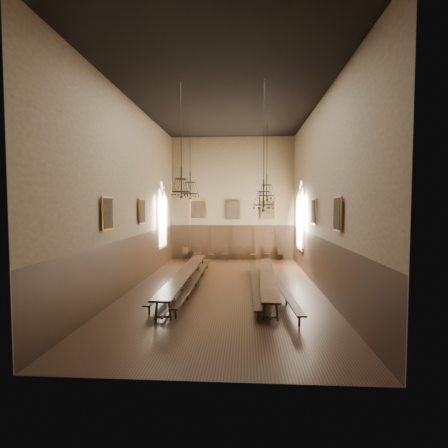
# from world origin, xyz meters

# --- Properties ---
(floor) EXTENTS (9.00, 18.00, 0.02)m
(floor) POSITION_xyz_m (0.00, 0.00, -0.01)
(floor) COLOR black
(floor) RESTS_ON ground
(ceiling) EXTENTS (9.00, 18.00, 0.02)m
(ceiling) POSITION_xyz_m (0.00, 0.00, 9.01)
(ceiling) COLOR black
(ceiling) RESTS_ON ground
(wall_back) EXTENTS (9.00, 0.02, 9.00)m
(wall_back) POSITION_xyz_m (0.00, 9.01, 4.50)
(wall_back) COLOR #7B684B
(wall_back) RESTS_ON ground
(wall_front) EXTENTS (9.00, 0.02, 9.00)m
(wall_front) POSITION_xyz_m (0.00, -9.01, 4.50)
(wall_front) COLOR #7B684B
(wall_front) RESTS_ON ground
(wall_left) EXTENTS (0.02, 18.00, 9.00)m
(wall_left) POSITION_xyz_m (-4.51, 0.00, 4.50)
(wall_left) COLOR #7B684B
(wall_left) RESTS_ON ground
(wall_right) EXTENTS (0.02, 18.00, 9.00)m
(wall_right) POSITION_xyz_m (4.51, 0.00, 4.50)
(wall_right) COLOR #7B684B
(wall_right) RESTS_ON ground
(wainscot_panelling) EXTENTS (9.00, 18.00, 2.50)m
(wainscot_panelling) POSITION_xyz_m (0.00, 0.00, 1.25)
(wainscot_panelling) COLOR black
(wainscot_panelling) RESTS_ON floor
(table_left) EXTENTS (0.77, 10.67, 0.83)m
(table_left) POSITION_xyz_m (-1.91, -0.07, 0.42)
(table_left) COLOR black
(table_left) RESTS_ON floor
(table_right) EXTENTS (1.06, 9.85, 0.77)m
(table_right) POSITION_xyz_m (2.01, -0.25, 0.38)
(table_right) COLOR black
(table_right) RESTS_ON floor
(bench_left_outer) EXTENTS (0.46, 9.80, 0.44)m
(bench_left_outer) POSITION_xyz_m (-2.48, 0.22, 0.28)
(bench_left_outer) COLOR black
(bench_left_outer) RESTS_ON floor
(bench_left_inner) EXTENTS (0.36, 10.55, 0.47)m
(bench_left_inner) POSITION_xyz_m (-1.47, 0.19, 0.30)
(bench_left_inner) COLOR black
(bench_left_inner) RESTS_ON floor
(bench_right_inner) EXTENTS (0.30, 10.06, 0.45)m
(bench_right_inner) POSITION_xyz_m (1.41, -0.06, 0.29)
(bench_right_inner) COLOR black
(bench_right_inner) RESTS_ON floor
(bench_right_outer) EXTENTS (0.95, 10.74, 0.48)m
(bench_right_outer) POSITION_xyz_m (2.47, -0.26, 0.31)
(bench_right_outer) COLOR black
(bench_right_outer) RESTS_ON floor
(chair_0) EXTENTS (0.50, 0.50, 0.91)m
(chair_0) POSITION_xyz_m (-3.43, 8.53, 0.28)
(chair_0) COLOR black
(chair_0) RESTS_ON floor
(chair_1) EXTENTS (0.48, 0.48, 1.03)m
(chair_1) POSITION_xyz_m (-2.57, 8.59, 0.31)
(chair_1) COLOR black
(chair_1) RESTS_ON floor
(chair_2) EXTENTS (0.41, 0.41, 0.86)m
(chair_2) POSITION_xyz_m (-1.54, 8.55, 0.26)
(chair_2) COLOR black
(chair_2) RESTS_ON floor
(chair_3) EXTENTS (0.51, 0.51, 0.98)m
(chair_3) POSITION_xyz_m (-0.55, 8.60, 0.30)
(chair_3) COLOR black
(chair_3) RESTS_ON floor
(chair_4) EXTENTS (0.50, 0.50, 1.02)m
(chair_4) POSITION_xyz_m (0.53, 8.61, 0.31)
(chair_4) COLOR black
(chair_4) RESTS_ON floor
(chair_5) EXTENTS (0.50, 0.50, 0.94)m
(chair_5) POSITION_xyz_m (1.48, 8.51, 0.28)
(chair_5) COLOR black
(chair_5) RESTS_ON floor
(chair_6) EXTENTS (0.48, 0.48, 1.02)m
(chair_6) POSITION_xyz_m (2.51, 8.58, 0.31)
(chair_6) COLOR black
(chair_6) RESTS_ON floor
(chair_7) EXTENTS (0.51, 0.51, 1.01)m
(chair_7) POSITION_xyz_m (3.54, 8.58, 0.31)
(chair_7) COLOR black
(chair_7) RESTS_ON floor
(chandelier_back_left) EXTENTS (0.95, 0.95, 4.51)m
(chandelier_back_left) POSITION_xyz_m (-2.07, 2.32, 4.93)
(chandelier_back_left) COLOR black
(chandelier_back_left) RESTS_ON ceiling
(chandelier_back_right) EXTENTS (0.91, 0.91, 4.62)m
(chandelier_back_right) POSITION_xyz_m (2.12, 2.64, 4.83)
(chandelier_back_right) COLOR black
(chandelier_back_right) RESTS_ON ceiling
(chandelier_front_left) EXTENTS (0.80, 0.80, 4.56)m
(chandelier_front_left) POSITION_xyz_m (-1.67, -2.46, 4.90)
(chandelier_front_left) COLOR black
(chandelier_front_left) RESTS_ON ceiling
(chandelier_front_right) EXTENTS (0.82, 0.82, 5.11)m
(chandelier_front_right) POSITION_xyz_m (1.69, -2.55, 4.38)
(chandelier_front_right) COLOR black
(chandelier_front_right) RESTS_ON ceiling
(portrait_back_0) EXTENTS (1.10, 0.12, 1.40)m
(portrait_back_0) POSITION_xyz_m (-2.60, 8.88, 3.70)
(portrait_back_0) COLOR #B0762A
(portrait_back_0) RESTS_ON wall_back
(portrait_back_1) EXTENTS (1.10, 0.12, 1.40)m
(portrait_back_1) POSITION_xyz_m (0.00, 8.88, 3.70)
(portrait_back_1) COLOR #B0762A
(portrait_back_1) RESTS_ON wall_back
(portrait_back_2) EXTENTS (1.10, 0.12, 1.40)m
(portrait_back_2) POSITION_xyz_m (2.60, 8.88, 3.70)
(portrait_back_2) COLOR #B0762A
(portrait_back_2) RESTS_ON wall_back
(portrait_left_0) EXTENTS (0.12, 1.00, 1.30)m
(portrait_left_0) POSITION_xyz_m (-4.38, 1.00, 3.70)
(portrait_left_0) COLOR #B0762A
(portrait_left_0) RESTS_ON wall_left
(portrait_left_1) EXTENTS (0.12, 1.00, 1.30)m
(portrait_left_1) POSITION_xyz_m (-4.38, -3.50, 3.70)
(portrait_left_1) COLOR #B0762A
(portrait_left_1) RESTS_ON wall_left
(portrait_right_0) EXTENTS (0.12, 1.00, 1.30)m
(portrait_right_0) POSITION_xyz_m (4.38, 1.00, 3.70)
(portrait_right_0) COLOR #B0762A
(portrait_right_0) RESTS_ON wall_right
(portrait_right_1) EXTENTS (0.12, 1.00, 1.30)m
(portrait_right_1) POSITION_xyz_m (4.38, -3.50, 3.70)
(portrait_right_1) COLOR #B0762A
(portrait_right_1) RESTS_ON wall_right
(window_right) EXTENTS (0.20, 2.20, 4.60)m
(window_right) POSITION_xyz_m (4.43, 5.50, 3.40)
(window_right) COLOR white
(window_right) RESTS_ON wall_right
(window_left) EXTENTS (0.20, 2.20, 4.60)m
(window_left) POSITION_xyz_m (-4.43, 5.50, 3.40)
(window_left) COLOR white
(window_left) RESTS_ON wall_left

